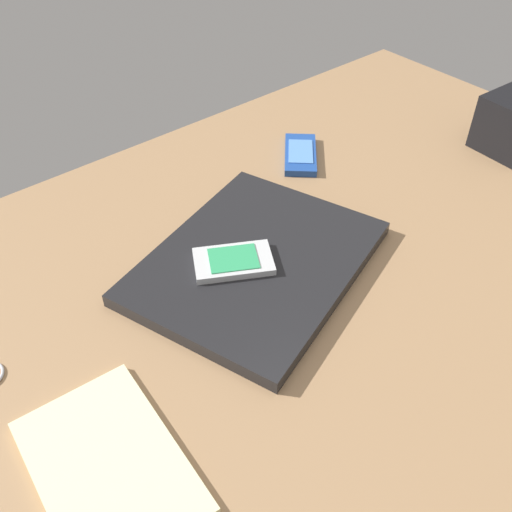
{
  "coord_description": "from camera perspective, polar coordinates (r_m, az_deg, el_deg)",
  "views": [
    {
      "loc": [
        -43.65,
        -39.1,
        54.73
      ],
      "look_at": [
        -8.27,
        3.25,
        5.0
      ],
      "focal_mm": 40.21,
      "sensor_mm": 36.0,
      "label": 1
    }
  ],
  "objects": [
    {
      "name": "cell_phone_on_desk",
      "position": [
        0.97,
        4.44,
        10.05
      ],
      "size": [
        11.64,
        12.0,
        1.28
      ],
      "color": "#1E479E",
      "rests_on": "desk_surface"
    },
    {
      "name": "desk_surface",
      "position": [
        0.79,
        6.11,
        -0.52
      ],
      "size": [
        120.0,
        80.0,
        3.0
      ],
      "primitive_type": "cube",
      "color": "#9E7751",
      "rests_on": "ground"
    },
    {
      "name": "laptop_closed",
      "position": [
        0.75,
        0.0,
        -0.6
      ],
      "size": [
        37.65,
        33.27,
        1.87
      ],
      "primitive_type": "cube",
      "rotation": [
        0.0,
        0.0,
        0.33
      ],
      "color": "black",
      "rests_on": "desk_surface"
    },
    {
      "name": "notepad",
      "position": [
        0.6,
        -14.47,
        -19.55
      ],
      "size": [
        14.22,
        20.48,
        0.8
      ],
      "primitive_type": "cube",
      "rotation": [
        0.0,
        0.0,
        -0.08
      ],
      "color": "#F2EDB2",
      "rests_on": "desk_surface"
    },
    {
      "name": "cell_phone_on_laptop",
      "position": [
        0.73,
        -2.26,
        -0.52
      ],
      "size": [
        11.63,
        10.16,
        1.07
      ],
      "color": "silver",
      "rests_on": "laptop_closed"
    }
  ]
}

